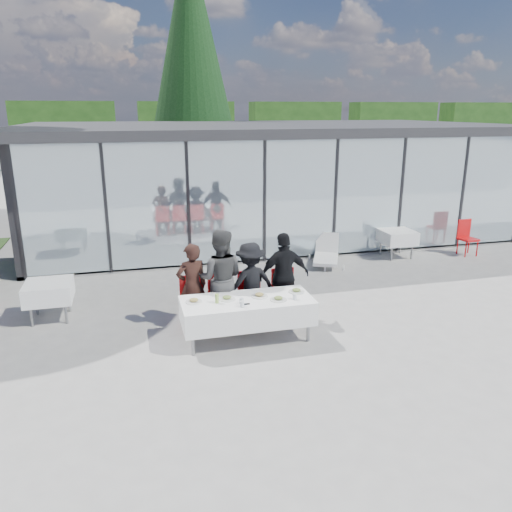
{
  "coord_description": "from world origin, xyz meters",
  "views": [
    {
      "loc": [
        -2.35,
        -8.11,
        3.88
      ],
      "look_at": [
        0.07,
        1.2,
        1.05
      ],
      "focal_mm": 35.0,
      "sensor_mm": 36.0,
      "label": 1
    }
  ],
  "objects_px": {
    "juice_bottle": "(217,299)",
    "conifer_tree": "(191,54)",
    "spare_chair_a": "(466,235)",
    "diner_chair_d": "(284,291)",
    "plate_d": "(296,291)",
    "spare_chair_b": "(418,231)",
    "diner_d": "(284,276)",
    "diner_a": "(192,286)",
    "plate_b": "(227,298)",
    "plate_a": "(194,301)",
    "spare_table_left": "(49,292)",
    "diner_chair_c": "(250,294)",
    "diner_b": "(220,278)",
    "diner_chair_b": "(221,297)",
    "plate_c": "(259,295)",
    "diner_c": "(250,283)",
    "dining_table": "(247,311)",
    "plate_extra": "(278,299)",
    "spare_table_right": "(397,237)",
    "lounger": "(326,253)",
    "folded_eyeglasses": "(246,304)",
    "diner_chair_a": "(193,300)"
  },
  "relations": [
    {
      "from": "juice_bottle",
      "to": "conifer_tree",
      "type": "relative_size",
      "value": 0.02
    },
    {
      "from": "spare_chair_a",
      "to": "diner_chair_d",
      "type": "bearing_deg",
      "value": -154.72
    },
    {
      "from": "plate_d",
      "to": "spare_chair_b",
      "type": "distance_m",
      "value": 6.76
    },
    {
      "from": "diner_d",
      "to": "spare_chair_b",
      "type": "relative_size",
      "value": 1.73
    },
    {
      "from": "diner_a",
      "to": "plate_b",
      "type": "xyz_separation_m",
      "value": [
        0.51,
        -0.68,
        -0.03
      ]
    },
    {
      "from": "plate_a",
      "to": "conifer_tree",
      "type": "distance_m",
      "value": 14.35
    },
    {
      "from": "juice_bottle",
      "to": "spare_table_left",
      "type": "height_order",
      "value": "juice_bottle"
    },
    {
      "from": "plate_d",
      "to": "spare_chair_a",
      "type": "bearing_deg",
      "value": 29.94
    },
    {
      "from": "diner_chair_c",
      "to": "conifer_tree",
      "type": "height_order",
      "value": "conifer_tree"
    },
    {
      "from": "diner_b",
      "to": "diner_chair_b",
      "type": "bearing_deg",
      "value": 108.1
    },
    {
      "from": "plate_a",
      "to": "plate_d",
      "type": "xyz_separation_m",
      "value": [
        1.84,
        0.02,
        0.0
      ]
    },
    {
      "from": "plate_b",
      "to": "spare_chair_a",
      "type": "bearing_deg",
      "value": 25.79
    },
    {
      "from": "diner_b",
      "to": "plate_c",
      "type": "bearing_deg",
      "value": 147.48
    },
    {
      "from": "diner_b",
      "to": "plate_d",
      "type": "bearing_deg",
      "value": 171.33
    },
    {
      "from": "diner_c",
      "to": "plate_b",
      "type": "bearing_deg",
      "value": 37.3
    },
    {
      "from": "diner_b",
      "to": "spare_table_left",
      "type": "distance_m",
      "value": 3.31
    },
    {
      "from": "dining_table",
      "to": "juice_bottle",
      "type": "relative_size",
      "value": 14.12
    },
    {
      "from": "diner_d",
      "to": "spare_chair_b",
      "type": "height_order",
      "value": "diner_d"
    },
    {
      "from": "diner_chair_d",
      "to": "plate_extra",
      "type": "height_order",
      "value": "diner_chair_d"
    },
    {
      "from": "plate_d",
      "to": "spare_table_left",
      "type": "xyz_separation_m",
      "value": [
        -4.38,
        1.7,
        -0.22
      ]
    },
    {
      "from": "diner_chair_c",
      "to": "plate_d",
      "type": "xyz_separation_m",
      "value": [
        0.69,
        -0.63,
        0.24
      ]
    },
    {
      "from": "diner_chair_b",
      "to": "diner_c",
      "type": "height_order",
      "value": "diner_c"
    },
    {
      "from": "plate_extra",
      "to": "conifer_tree",
      "type": "xyz_separation_m",
      "value": [
        0.47,
        13.51,
        5.21
      ]
    },
    {
      "from": "diner_chair_d",
      "to": "spare_chair_a",
      "type": "relative_size",
      "value": 1.0
    },
    {
      "from": "spare_table_right",
      "to": "lounger",
      "type": "height_order",
      "value": "spare_table_right"
    },
    {
      "from": "diner_a",
      "to": "plate_b",
      "type": "distance_m",
      "value": 0.84
    },
    {
      "from": "diner_chair_d",
      "to": "diner_c",
      "type": "bearing_deg",
      "value": 179.41
    },
    {
      "from": "plate_extra",
      "to": "plate_b",
      "type": "bearing_deg",
      "value": 163.47
    },
    {
      "from": "plate_c",
      "to": "plate_extra",
      "type": "relative_size",
      "value": 1.0
    },
    {
      "from": "plate_extra",
      "to": "folded_eyeglasses",
      "type": "bearing_deg",
      "value": -174.67
    },
    {
      "from": "diner_chair_d",
      "to": "lounger",
      "type": "bearing_deg",
      "value": 55.34
    },
    {
      "from": "diner_b",
      "to": "plate_b",
      "type": "relative_size",
      "value": 6.35
    },
    {
      "from": "diner_chair_a",
      "to": "spare_chair_a",
      "type": "xyz_separation_m",
      "value": [
        7.96,
        2.93,
        0.0
      ]
    },
    {
      "from": "juice_bottle",
      "to": "plate_c",
      "type": "bearing_deg",
      "value": 8.12
    },
    {
      "from": "diner_chair_a",
      "to": "juice_bottle",
      "type": "relative_size",
      "value": 6.09
    },
    {
      "from": "diner_chair_d",
      "to": "plate_a",
      "type": "height_order",
      "value": "diner_chair_d"
    },
    {
      "from": "diner_d",
      "to": "plate_d",
      "type": "bearing_deg",
      "value": 90.2
    },
    {
      "from": "plate_d",
      "to": "plate_extra",
      "type": "relative_size",
      "value": 1.0
    },
    {
      "from": "diner_chair_d",
      "to": "plate_c",
      "type": "height_order",
      "value": "diner_chair_d"
    },
    {
      "from": "plate_b",
      "to": "spare_table_left",
      "type": "bearing_deg",
      "value": 150.78
    },
    {
      "from": "diner_chair_c",
      "to": "juice_bottle",
      "type": "xyz_separation_m",
      "value": [
        -0.78,
        -0.79,
        0.29
      ]
    },
    {
      "from": "diner_chair_d",
      "to": "plate_extra",
      "type": "xyz_separation_m",
      "value": [
        -0.4,
        -0.92,
        0.24
      ]
    },
    {
      "from": "diner_chair_b",
      "to": "juice_bottle",
      "type": "bearing_deg",
      "value": -104.87
    },
    {
      "from": "dining_table",
      "to": "plate_b",
      "type": "xyz_separation_m",
      "value": [
        -0.34,
        0.08,
        0.24
      ]
    },
    {
      "from": "diner_d",
      "to": "diner_chair_c",
      "type": "bearing_deg",
      "value": -1.76
    },
    {
      "from": "spare_table_right",
      "to": "spare_chair_b",
      "type": "distance_m",
      "value": 1.1
    },
    {
      "from": "spare_table_left",
      "to": "lounger",
      "type": "relative_size",
      "value": 0.59
    },
    {
      "from": "diner_c",
      "to": "spare_table_right",
      "type": "relative_size",
      "value": 1.79
    },
    {
      "from": "plate_a",
      "to": "juice_bottle",
      "type": "relative_size",
      "value": 1.8
    },
    {
      "from": "diner_chair_c",
      "to": "spare_table_left",
      "type": "height_order",
      "value": "diner_chair_c"
    }
  ]
}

